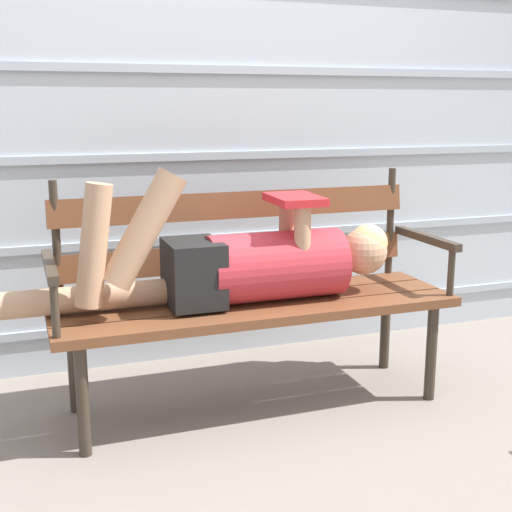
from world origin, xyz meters
TOP-DOWN VIEW (x-y plane):
  - ground_plane at (0.00, 0.00)m, footprint 12.00×12.00m
  - house_siding at (0.00, 0.73)m, footprint 5.01×0.08m
  - park_bench at (-0.00, 0.15)m, footprint 1.57×0.49m
  - reclining_person at (-0.06, 0.08)m, footprint 1.72×0.27m

SIDE VIEW (x-z plane):
  - ground_plane at x=0.00m, z-range 0.00..0.00m
  - park_bench at x=0.00m, z-range 0.03..0.94m
  - reclining_person at x=-0.06m, z-range 0.33..0.86m
  - house_siding at x=0.00m, z-range 0.00..2.30m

